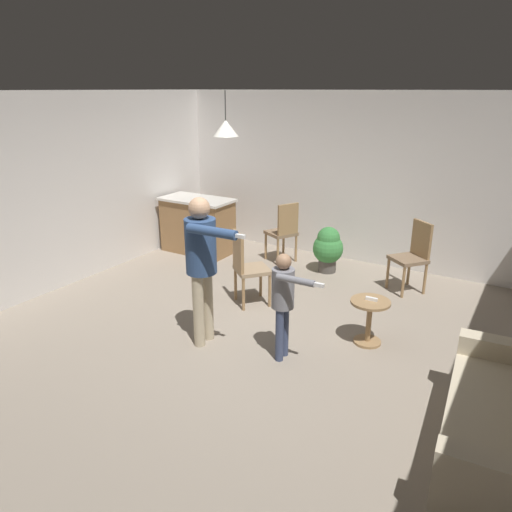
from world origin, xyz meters
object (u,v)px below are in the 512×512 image
(potted_plant_corner, at_px, (328,247))
(dining_chair_centre_back, at_px, (247,265))
(dining_chair_by_counter, at_px, (284,230))
(person_adult, at_px, (202,256))
(person_child, at_px, (284,295))
(kitchen_counter, at_px, (198,225))
(dining_chair_near_wall, at_px, (413,254))
(side_table_by_couch, at_px, (369,317))
(spare_remote_on_table, at_px, (372,299))

(potted_plant_corner, bearing_deg, dining_chair_centre_back, -104.56)
(dining_chair_by_counter, distance_m, potted_plant_corner, 0.82)
(person_adult, relative_size, person_child, 1.42)
(kitchen_counter, bearing_deg, person_adult, -50.88)
(person_adult, xyz_separation_m, dining_chair_near_wall, (1.59, 2.70, -0.49))
(side_table_by_couch, relative_size, person_child, 0.44)
(side_table_by_couch, relative_size, dining_chair_by_counter, 0.52)
(person_adult, relative_size, dining_chair_centre_back, 1.67)
(dining_chair_by_counter, xyz_separation_m, dining_chair_near_wall, (2.10, -0.12, 0.00))
(dining_chair_near_wall, relative_size, spare_remote_on_table, 7.69)
(person_adult, distance_m, dining_chair_near_wall, 3.17)
(person_child, xyz_separation_m, dining_chair_by_counter, (-1.43, 2.66, -0.18))
(kitchen_counter, bearing_deg, dining_chair_near_wall, 2.97)
(dining_chair_by_counter, bearing_deg, spare_remote_on_table, -104.68)
(dining_chair_centre_back, bearing_deg, potted_plant_corner, 115.44)
(dining_chair_near_wall, height_order, potted_plant_corner, dining_chair_near_wall)
(dining_chair_centre_back, bearing_deg, spare_remote_on_table, 34.50)
(spare_remote_on_table, bearing_deg, potted_plant_corner, 125.31)
(person_child, xyz_separation_m, dining_chair_centre_back, (-1.05, 0.95, -0.18))
(dining_chair_by_counter, bearing_deg, dining_chair_near_wall, -66.23)
(dining_chair_near_wall, height_order, spare_remote_on_table, dining_chair_near_wall)
(person_child, height_order, dining_chair_centre_back, person_child)
(person_child, bearing_deg, person_adult, -82.30)
(person_child, relative_size, dining_chair_centre_back, 1.17)
(kitchen_counter, bearing_deg, dining_chair_centre_back, -36.39)
(potted_plant_corner, bearing_deg, dining_chair_near_wall, -3.35)
(person_adult, height_order, dining_chair_centre_back, person_adult)
(side_table_by_couch, xyz_separation_m, person_adult, (-1.58, -0.94, 0.71))
(person_adult, relative_size, dining_chair_by_counter, 1.67)
(kitchen_counter, relative_size, dining_chair_by_counter, 1.26)
(side_table_by_couch, relative_size, potted_plant_corner, 0.72)
(side_table_by_couch, height_order, person_adult, person_adult)
(side_table_by_couch, height_order, dining_chair_centre_back, dining_chair_centre_back)
(side_table_by_couch, bearing_deg, potted_plant_corner, 125.02)
(person_child, distance_m, dining_chair_centre_back, 1.43)
(person_child, height_order, spare_remote_on_table, person_child)
(side_table_by_couch, xyz_separation_m, dining_chair_by_counter, (-2.09, 1.88, 0.22))
(dining_chair_near_wall, xyz_separation_m, dining_chair_centre_back, (-1.73, -1.59, 0.00))
(side_table_by_couch, relative_size, dining_chair_near_wall, 0.52)
(dining_chair_centre_back, height_order, spare_remote_on_table, dining_chair_centre_back)
(side_table_by_couch, height_order, dining_chair_by_counter, dining_chair_by_counter)
(dining_chair_near_wall, relative_size, potted_plant_corner, 1.39)
(kitchen_counter, bearing_deg, side_table_by_couch, -23.52)
(kitchen_counter, distance_m, dining_chair_by_counter, 1.56)
(dining_chair_near_wall, relative_size, dining_chair_centre_back, 1.00)
(person_child, xyz_separation_m, spare_remote_on_table, (0.67, 0.79, -0.19))
(dining_chair_by_counter, bearing_deg, side_table_by_couch, -104.93)
(kitchen_counter, height_order, person_child, person_child)
(person_adult, relative_size, dining_chair_near_wall, 1.67)
(person_child, distance_m, potted_plant_corner, 2.71)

